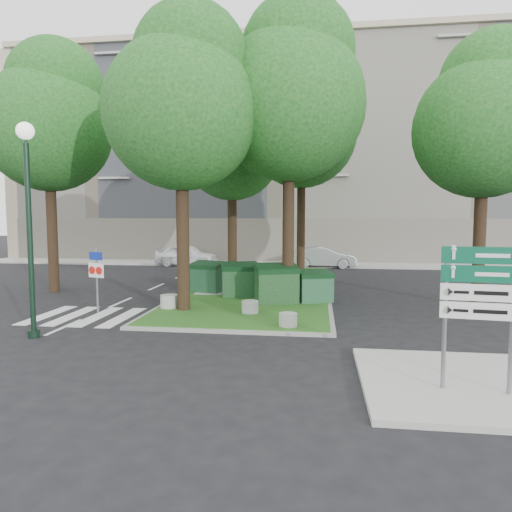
% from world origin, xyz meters
% --- Properties ---
extents(ground, '(120.00, 120.00, 0.00)m').
position_xyz_m(ground, '(0.00, 0.00, 0.00)').
color(ground, black).
rests_on(ground, ground).
extents(median_island, '(6.00, 16.00, 0.12)m').
position_xyz_m(median_island, '(0.50, 8.00, 0.06)').
color(median_island, '#1D4E16').
rests_on(median_island, ground).
extents(median_kerb, '(6.30, 16.30, 0.10)m').
position_xyz_m(median_kerb, '(0.50, 8.00, 0.05)').
color(median_kerb, gray).
rests_on(median_kerb, ground).
extents(sidewalk_corner, '(5.00, 4.00, 0.12)m').
position_xyz_m(sidewalk_corner, '(6.50, -3.50, 0.06)').
color(sidewalk_corner, '#999993').
rests_on(sidewalk_corner, ground).
extents(building_sidewalk, '(42.00, 3.00, 0.12)m').
position_xyz_m(building_sidewalk, '(0.00, 18.50, 0.06)').
color(building_sidewalk, '#999993').
rests_on(building_sidewalk, ground).
extents(zebra_crossing, '(5.00, 3.00, 0.01)m').
position_xyz_m(zebra_crossing, '(-3.75, 1.50, 0.01)').
color(zebra_crossing, silver).
rests_on(zebra_crossing, ground).
extents(apartment_building, '(41.00, 12.00, 16.00)m').
position_xyz_m(apartment_building, '(0.00, 26.00, 8.00)').
color(apartment_building, tan).
rests_on(apartment_building, ground).
extents(tree_median_near_left, '(5.20, 5.20, 10.53)m').
position_xyz_m(tree_median_near_left, '(-1.41, 2.56, 7.32)').
color(tree_median_near_left, black).
rests_on(tree_median_near_left, ground).
extents(tree_median_near_right, '(5.60, 5.60, 11.46)m').
position_xyz_m(tree_median_near_right, '(2.09, 4.56, 7.99)').
color(tree_median_near_right, black).
rests_on(tree_median_near_right, ground).
extents(tree_median_mid, '(4.80, 4.80, 9.99)m').
position_xyz_m(tree_median_mid, '(-0.91, 9.06, 6.98)').
color(tree_median_mid, black).
rests_on(tree_median_mid, ground).
extents(tree_median_far, '(5.80, 5.80, 11.93)m').
position_xyz_m(tree_median_far, '(2.29, 12.06, 8.32)').
color(tree_median_far, black).
rests_on(tree_median_far, ground).
extents(tree_street_left, '(5.40, 5.40, 11.00)m').
position_xyz_m(tree_street_left, '(-8.41, 6.06, 7.65)').
color(tree_street_left, black).
rests_on(tree_street_left, ground).
extents(tree_street_right, '(5.00, 5.00, 10.06)m').
position_xyz_m(tree_street_right, '(9.09, 5.06, 6.98)').
color(tree_street_right, black).
rests_on(tree_street_right, ground).
extents(dumpster_a, '(1.62, 1.33, 1.30)m').
position_xyz_m(dumpster_a, '(-1.62, 6.34, 0.74)').
color(dumpster_a, '#0E351B').
rests_on(dumpster_a, median_island).
extents(dumpster_b, '(1.69, 1.36, 1.38)m').
position_xyz_m(dumpster_b, '(-0.02, 5.40, 0.78)').
color(dumpster_b, '#113B18').
rests_on(dumpster_b, median_island).
extents(dumpster_c, '(1.83, 1.52, 1.47)m').
position_xyz_m(dumpster_c, '(1.58, 4.25, 0.82)').
color(dumpster_c, '#0F3513').
rests_on(dumpster_c, median_island).
extents(dumpster_d, '(1.53, 1.30, 1.21)m').
position_xyz_m(dumpster_d, '(3.00, 4.62, 0.70)').
color(dumpster_d, '#144223').
rests_on(dumpster_d, median_island).
extents(bollard_left, '(0.64, 0.64, 0.45)m').
position_xyz_m(bollard_left, '(-2.09, 2.73, 0.35)').
color(bollard_left, '#A1A19C').
rests_on(bollard_left, median_island).
extents(bollard_right, '(0.54, 0.54, 0.39)m').
position_xyz_m(bollard_right, '(2.27, 0.56, 0.31)').
color(bollard_right, '#A5A5A0').
rests_on(bollard_right, median_island).
extents(bollard_mid, '(0.57, 0.57, 0.40)m').
position_xyz_m(bollard_mid, '(0.87, 2.27, 0.32)').
color(bollard_mid, '#9D9D98').
rests_on(bollard_mid, median_island).
extents(litter_bin, '(0.42, 0.42, 0.73)m').
position_xyz_m(litter_bin, '(1.89, 7.82, 0.49)').
color(litter_bin, yellow).
rests_on(litter_bin, median_island).
extents(street_lamp, '(0.47, 0.47, 5.87)m').
position_xyz_m(street_lamp, '(-4.69, -1.21, 3.69)').
color(street_lamp, black).
rests_on(street_lamp, ground).
extents(traffic_sign_pole, '(0.65, 0.26, 2.27)m').
position_xyz_m(traffic_sign_pole, '(-4.46, 2.05, 1.46)').
color(traffic_sign_pole, slate).
rests_on(traffic_sign_pole, ground).
extents(directional_sign, '(1.34, 0.23, 2.69)m').
position_xyz_m(directional_sign, '(6.05, -3.98, 1.91)').
color(directional_sign, slate).
rests_on(directional_sign, sidewalk_corner).
extents(car_white, '(4.46, 2.18, 1.46)m').
position_xyz_m(car_white, '(-5.68, 17.19, 0.73)').
color(car_white, white).
rests_on(car_white, ground).
extents(car_silver, '(4.22, 1.56, 1.38)m').
position_xyz_m(car_silver, '(3.50, 17.22, 0.69)').
color(car_silver, '#969A9D').
rests_on(car_silver, ground).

